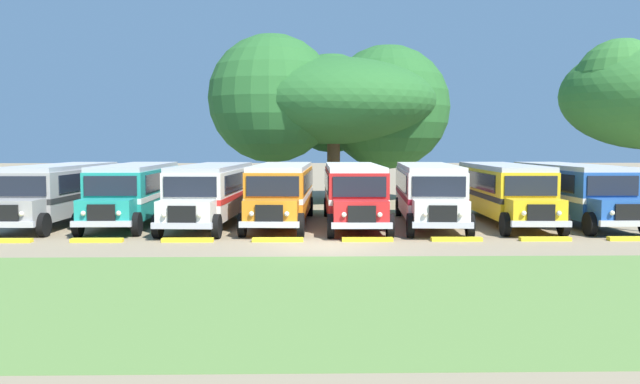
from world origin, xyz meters
TOP-DOWN VIEW (x-y plane):
  - ground_plane at (0.00, 0.00)m, footprint 220.00×220.00m
  - foreground_grass_strip at (0.00, -8.22)m, footprint 80.00×11.70m
  - parked_bus_slot_0 at (-12.41, 7.65)m, footprint 3.01×10.88m
  - parked_bus_slot_1 at (-8.90, 7.77)m, footprint 2.79×10.85m
  - parked_bus_slot_2 at (-5.11, 7.05)m, footprint 3.30×10.93m
  - parked_bus_slot_3 at (-1.80, 7.38)m, footprint 3.16×10.91m
  - parked_bus_slot_4 at (1.60, 6.97)m, footprint 2.79×10.85m
  - parked_bus_slot_5 at (5.18, 7.03)m, footprint 3.40×10.95m
  - parked_bus_slot_6 at (8.91, 7.39)m, footprint 2.95×10.87m
  - parked_bus_slot_7 at (12.21, 7.47)m, footprint 2.86×10.86m
  - curb_wheelstop_0 at (-12.28, 1.20)m, footprint 2.00×0.36m
  - curb_wheelstop_1 at (-8.77, 1.20)m, footprint 2.00×0.36m
  - curb_wheelstop_2 at (-5.26, 1.20)m, footprint 2.00×0.36m
  - curb_wheelstop_3 at (-1.75, 1.20)m, footprint 2.00×0.36m
  - curb_wheelstop_4 at (1.75, 1.20)m, footprint 2.00×0.36m
  - curb_wheelstop_5 at (5.26, 1.20)m, footprint 2.00×0.36m
  - curb_wheelstop_6 at (8.77, 1.20)m, footprint 2.00×0.36m
  - curb_wheelstop_7 at (12.28, 1.20)m, footprint 2.00×0.36m
  - broad_shade_tree at (1.19, 19.50)m, footprint 15.73×13.09m

SIDE VIEW (x-z plane):
  - ground_plane at x=0.00m, z-range 0.00..0.00m
  - foreground_grass_strip at x=0.00m, z-range 0.00..0.01m
  - curb_wheelstop_0 at x=-12.28m, z-range 0.00..0.15m
  - curb_wheelstop_1 at x=-8.77m, z-range 0.00..0.15m
  - curb_wheelstop_2 at x=-5.26m, z-range 0.00..0.15m
  - curb_wheelstop_3 at x=-1.75m, z-range 0.00..0.15m
  - curb_wheelstop_4 at x=1.75m, z-range 0.00..0.15m
  - curb_wheelstop_5 at x=5.26m, z-range 0.00..0.15m
  - curb_wheelstop_6 at x=8.77m, z-range 0.00..0.15m
  - curb_wheelstop_7 at x=12.28m, z-range 0.00..0.15m
  - parked_bus_slot_0 at x=-12.41m, z-range 0.17..2.99m
  - parked_bus_slot_1 at x=-8.90m, z-range 0.17..2.99m
  - parked_bus_slot_2 at x=-5.11m, z-range 0.17..2.99m
  - parked_bus_slot_3 at x=-1.80m, z-range 0.17..2.99m
  - parked_bus_slot_4 at x=1.60m, z-range 0.17..2.99m
  - parked_bus_slot_5 at x=5.18m, z-range 0.17..2.99m
  - parked_bus_slot_6 at x=8.91m, z-range 0.17..2.99m
  - parked_bus_slot_7 at x=12.21m, z-range 0.17..2.99m
  - broad_shade_tree at x=1.19m, z-range 1.18..11.83m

